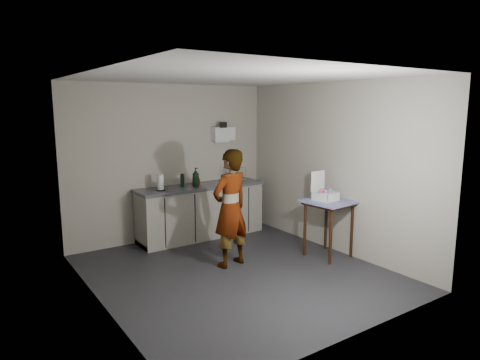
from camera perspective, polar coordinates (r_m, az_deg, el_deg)
ground at (r=5.95m, az=-0.44°, el=-12.22°), size 4.00×4.00×0.00m
wall_back at (r=7.32m, az=-9.18°, el=2.35°), size 3.60×0.02×2.60m
wall_right at (r=6.75m, az=12.27°, el=1.63°), size 0.02×4.00×2.60m
wall_left at (r=4.85m, az=-18.31°, el=-1.79°), size 0.02×4.00×2.60m
ceiling at (r=5.53m, az=-0.48°, el=13.55°), size 3.60×4.00×0.01m
kitchen_counter at (r=7.41m, az=-5.22°, el=-4.36°), size 2.24×0.62×0.91m
wall_shelf at (r=7.69m, az=-2.26°, el=6.17°), size 0.42×0.18×0.37m
side_table at (r=6.49m, az=11.78°, el=-3.63°), size 0.72×0.72×0.86m
standing_man at (r=5.97m, az=-1.30°, el=-3.79°), size 0.67×0.51×1.66m
soap_bottle at (r=7.14m, az=-5.92°, el=0.37°), size 0.15×0.15×0.32m
soda_can at (r=7.32m, az=-5.53°, el=-0.20°), size 0.06×0.06×0.11m
dark_bottle at (r=7.14m, az=-7.68°, el=-0.05°), size 0.07×0.07×0.23m
paper_towel at (r=6.91m, az=-10.56°, el=-0.36°), size 0.15×0.15×0.26m
dish_rack at (r=7.71m, az=-0.80°, el=0.35°), size 0.36×0.27×0.25m
bakery_box at (r=6.45m, az=11.21°, el=-1.83°), size 0.33×0.34×0.42m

